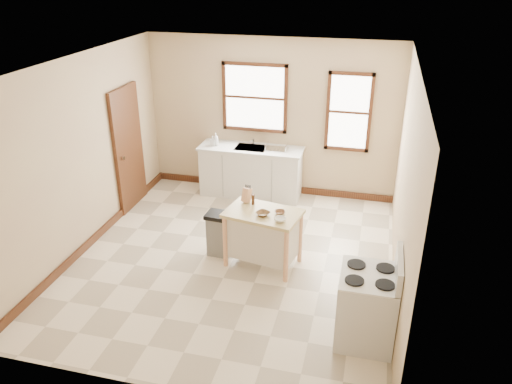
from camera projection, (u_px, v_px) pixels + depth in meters
The scene contains 23 objects.
floor at pixel (233, 259), 7.26m from camera, with size 5.00×5.00×0.00m, color beige.
ceiling at pixel (229, 64), 6.07m from camera, with size 5.00×5.00×0.00m, color white.
wall_back at pixel (271, 118), 8.86m from camera, with size 4.50×0.04×2.80m, color tan.
wall_left at pixel (81, 156), 7.15m from camera, with size 0.04×5.00×2.80m, color tan.
wall_right at pixel (405, 187), 6.17m from camera, with size 0.04×5.00×2.80m, color tan.
window_main at pixel (255, 98), 8.76m from camera, with size 1.17×0.06×1.22m, color #38180F, non-canonical shape.
window_side at pixel (349, 112), 8.46m from camera, with size 0.77×0.06×1.37m, color #38180F, non-canonical shape.
door_left at pixel (128, 149), 8.44m from camera, with size 0.06×0.90×2.10m, color #38180F.
baseboard_back at pixel (270, 187), 9.40m from camera, with size 4.50×0.04×0.12m, color #38180F.
baseboard_left at pixel (96, 237), 7.72m from camera, with size 0.04×5.00×0.12m, color #38180F.
sink_counter at pixel (251, 171), 9.06m from camera, with size 1.86×0.62×0.92m, color silver, non-canonical shape.
faucet at pixel (253, 138), 8.97m from camera, with size 0.03×0.03×0.22m, color silver.
soap_bottle_a at pixel (216, 139), 8.91m from camera, with size 0.09×0.09×0.23m, color #B2B2B2.
soap_bottle_b at pixel (213, 141), 8.91m from camera, with size 0.08×0.08×0.18m, color #B2B2B2.
dish_rack at pixel (277, 147), 8.75m from camera, with size 0.37×0.28×0.09m, color silver, non-canonical shape.
kitchen_island at pixel (263, 238), 6.99m from camera, with size 1.01×0.64×0.83m, color #D2BE7B, non-canonical shape.
knife_block at pixel (247, 196), 7.05m from camera, with size 0.10×0.10×0.20m, color #DCBC73, non-canonical shape.
pepper_grinder at pixel (253, 199), 6.99m from camera, with size 0.04×0.04×0.15m, color #3F2310.
bowl_a at pixel (263, 214), 6.72m from camera, with size 0.18×0.18×0.04m, color brown.
bowl_b at pixel (280, 212), 6.77m from camera, with size 0.14×0.14×0.04m, color brown.
bowl_c at pixel (280, 220), 6.56m from camera, with size 0.16×0.16×0.05m, color white.
trash_bin at pixel (219, 234), 7.26m from camera, with size 0.34×0.29×0.66m, color slate, non-canonical shape.
gas_stove at pixel (368, 297), 5.53m from camera, with size 0.69×0.70×1.13m, color silver, non-canonical shape.
Camera 1 is at (1.81, -5.89, 3.97)m, focal length 35.00 mm.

